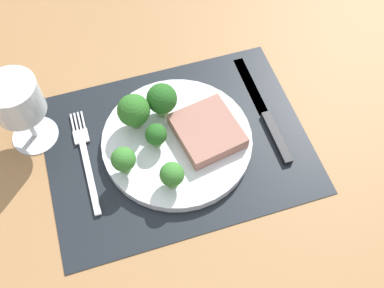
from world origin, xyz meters
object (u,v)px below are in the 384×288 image
steak (207,131)px  plate (177,141)px  knife (266,116)px  wine_glass (17,102)px  fork (86,159)px

steak → plate: bearing=170.6°
knife → wine_glass: 39.28cm
steak → wine_glass: bearing=160.5°
plate → steak: steak is taller
fork → plate: bearing=-4.2°
steak → fork: size_ratio=0.52×
plate → wine_glass: bearing=158.5°
plate → steak: size_ratio=2.39×
wine_glass → plate: bearing=-21.5°
fork → knife: bearing=-0.3°
steak → knife: size_ratio=0.44×
plate → wine_glass: 24.76cm
steak → knife: bearing=6.9°
steak → wine_glass: size_ratio=0.77×
plate → steak: (4.78, -0.79, 1.91)cm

